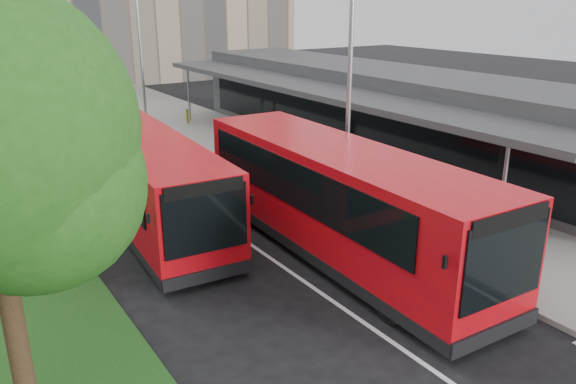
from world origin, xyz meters
The scene contains 13 objects.
ground centered at (0.00, 0.00, 0.00)m, with size 120.00×120.00×0.00m, color black.
pavement centered at (6.00, 20.00, 0.07)m, with size 5.00×80.00×0.15m, color gray.
lane_centre_line centered at (0.00, 15.00, 0.01)m, with size 0.12×70.00×0.01m, color silver.
kerb_dashes centered at (3.30, 19.00, 0.01)m, with size 0.12×56.00×0.01m.
station_building centered at (10.86, 8.00, 2.04)m, with size 7.70×26.00×4.00m.
lamp_post_near centered at (4.12, 2.00, 4.72)m, with size 1.44×0.28×8.00m.
lamp_post_far centered at (4.12, 22.00, 4.72)m, with size 1.44×0.28×8.00m.
bus_main centered at (1.82, -0.62, 1.64)m, with size 3.30×11.38×3.19m.
bus_second centered at (-1.91, 4.65, 1.50)m, with size 3.34×10.48×2.92m.
litter_bin centered at (5.55, 10.38, 0.65)m, with size 0.56×0.56×1.00m, color #382316.
bollard centered at (5.42, 18.27, 0.58)m, with size 0.14×0.14×0.86m, color yellow.
car_near centered at (2.14, 37.87, 0.52)m, with size 1.22×3.04×1.04m, color #5A0C15.
car_far centered at (-1.17, 43.52, 0.54)m, with size 1.14×3.28×1.08m, color navy.
Camera 1 is at (-7.67, -12.33, 7.04)m, focal length 35.00 mm.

